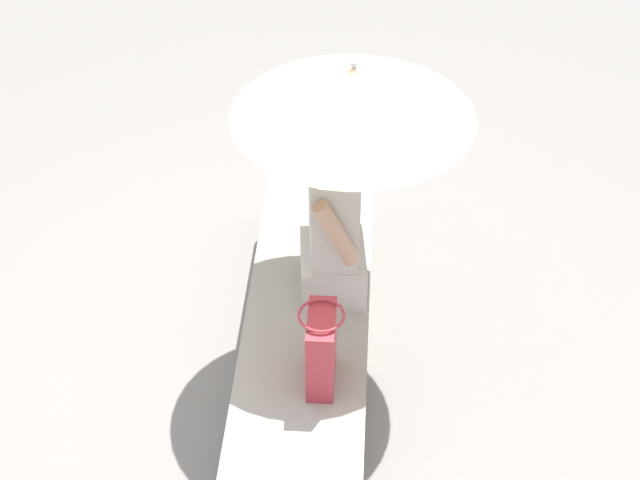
# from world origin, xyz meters

# --- Properties ---
(ground_plane) EXTENTS (14.00, 14.00, 0.00)m
(ground_plane) POSITION_xyz_m (0.00, 0.00, 0.00)
(ground_plane) COLOR gray
(stone_bench) EXTENTS (2.16, 0.54, 0.41)m
(stone_bench) POSITION_xyz_m (0.00, 0.00, 0.21)
(stone_bench) COLOR #A8A093
(stone_bench) RESTS_ON ground
(person_seated) EXTENTS (0.49, 0.31, 0.90)m
(person_seated) POSITION_xyz_m (-0.17, 0.10, 0.80)
(person_seated) COLOR beige
(person_seated) RESTS_ON stone_bench
(parasol) EXTENTS (0.98, 0.98, 1.13)m
(parasol) POSITION_xyz_m (-0.24, 0.17, 1.40)
(parasol) COLOR #B7B7BC
(parasol) RESTS_ON stone_bench
(handbag_black) EXTENTS (0.25, 0.18, 0.38)m
(handbag_black) POSITION_xyz_m (0.38, 0.09, 0.60)
(handbag_black) COLOR #B2333D
(handbag_black) RESTS_ON stone_bench
(magazine) EXTENTS (0.29, 0.22, 0.01)m
(magazine) POSITION_xyz_m (-0.70, 0.07, 0.42)
(magazine) COLOR #EAE04C
(magazine) RESTS_ON stone_bench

